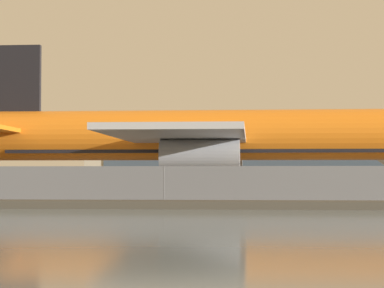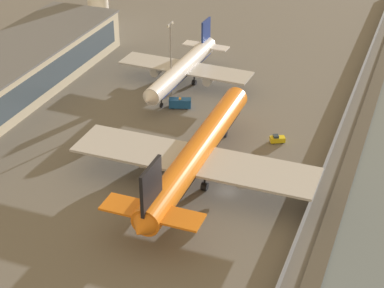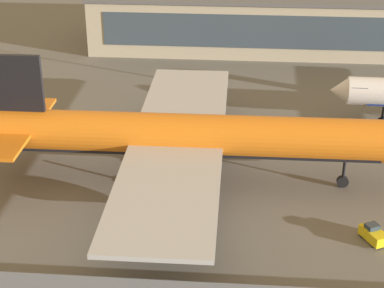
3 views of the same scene
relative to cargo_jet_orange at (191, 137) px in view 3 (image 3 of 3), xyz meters
The scene contains 4 objects.
ground_plane 9.25m from the cargo_jet_orange, 103.62° to the right, with size 500.00×500.00×0.00m, color #66635E.
cargo_jet_orange is the anchor object (origin of this frame).
baggage_tug 23.41m from the cargo_jet_orange, 29.07° to the right, with size 2.87×3.58×1.80m.
terminal_building 59.22m from the cargo_jet_orange, 72.79° to the left, with size 82.32×21.62×10.73m.
Camera 3 is at (7.37, -61.20, 38.47)m, focal length 60.00 mm.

